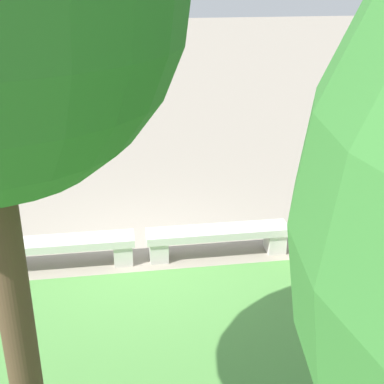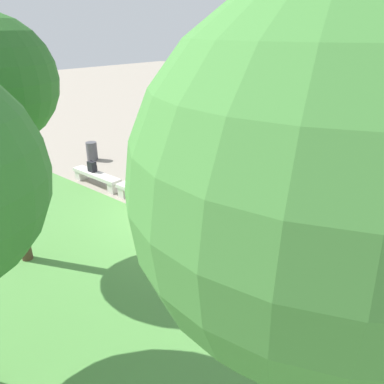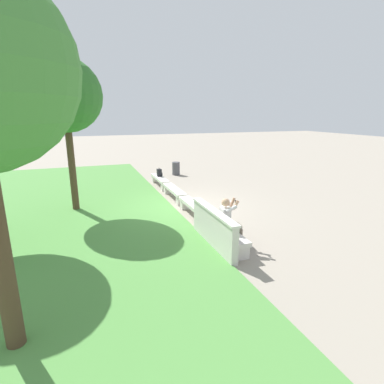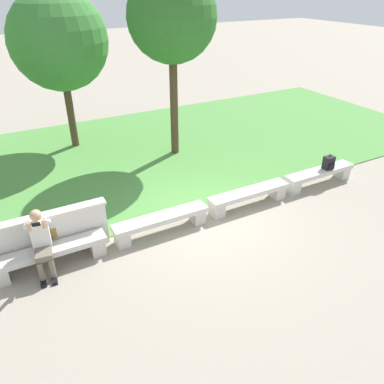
% 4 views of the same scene
% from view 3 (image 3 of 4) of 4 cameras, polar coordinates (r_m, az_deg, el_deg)
% --- Properties ---
extents(ground_plane, '(80.00, 80.00, 0.00)m').
position_cam_3_polar(ground_plane, '(11.54, -1.69, -2.80)').
color(ground_plane, gray).
extents(grass_strip, '(21.34, 8.00, 0.03)m').
position_cam_3_polar(grass_strip, '(11.04, -23.87, -4.87)').
color(grass_strip, '#518E42').
rests_on(grass_strip, ground).
extents(bench_main, '(2.20, 0.40, 0.45)m').
position_cam_3_polar(bench_main, '(8.33, 6.21, -7.76)').
color(bench_main, beige).
rests_on(bench_main, ground).
extents(bench_near, '(2.20, 0.40, 0.45)m').
position_cam_3_polar(bench_near, '(10.38, 0.39, -3.06)').
color(bench_near, beige).
rests_on(bench_near, ground).
extents(bench_mid, '(2.20, 0.40, 0.45)m').
position_cam_3_polar(bench_mid, '(12.55, -3.43, 0.07)').
color(bench_mid, beige).
rests_on(bench_mid, ground).
extents(bench_far, '(2.20, 0.40, 0.45)m').
position_cam_3_polar(bench_far, '(14.78, -6.11, 2.27)').
color(bench_far, beige).
rests_on(bench_far, ground).
extents(backrest_wall_with_plaque, '(2.55, 0.24, 1.01)m').
position_cam_3_polar(backrest_wall_with_plaque, '(8.12, 4.09, -6.74)').
color(backrest_wall_with_plaque, beige).
rests_on(backrest_wall_with_plaque, ground).
extents(person_photographer, '(0.51, 0.75, 1.32)m').
position_cam_3_polar(person_photographer, '(8.12, 7.11, -5.13)').
color(person_photographer, black).
rests_on(person_photographer, ground).
extents(backpack, '(0.28, 0.24, 0.43)m').
position_cam_3_polar(backpack, '(14.95, -6.22, 3.67)').
color(backpack, black).
rests_on(backpack, bench_far).
extents(tree_behind_wall, '(2.52, 2.52, 5.34)m').
position_cam_3_polar(tree_behind_wall, '(11.52, -23.09, 16.47)').
color(tree_behind_wall, '#4C3826').
rests_on(tree_behind_wall, ground).
extents(trash_bin, '(0.44, 0.44, 0.75)m').
position_cam_3_polar(trash_bin, '(17.46, -3.07, 4.50)').
color(trash_bin, '#4C4C51').
rests_on(trash_bin, ground).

